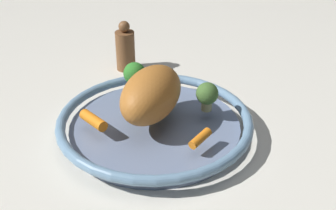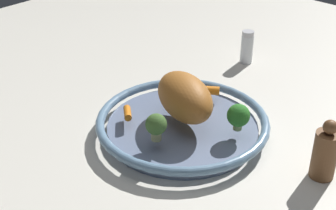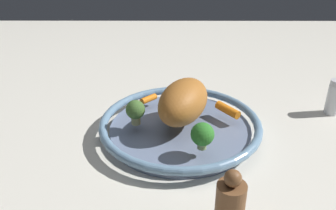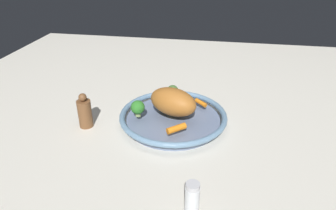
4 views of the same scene
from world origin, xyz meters
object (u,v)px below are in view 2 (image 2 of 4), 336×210
object	(u,v)px
baby_carrot_center	(128,113)
baby_carrot_left	(205,90)
broccoli_floret_mid	(156,125)
pepper_mill	(325,153)
broccoli_floret_large	(238,116)
roast_chicken_piece	(183,96)
serving_bowl	(182,124)
salt_shaker	(247,47)

from	to	relation	value
baby_carrot_center	baby_carrot_left	bearing A→B (deg)	72.13
broccoli_floret_mid	pepper_mill	world-z (taller)	pepper_mill
broccoli_floret_large	pepper_mill	size ratio (longest dim) A/B	0.45
roast_chicken_piece	broccoli_floret_mid	xyz separation A→B (m)	(0.02, -0.10, -0.01)
serving_bowl	salt_shaker	distance (m)	0.38
serving_bowl	roast_chicken_piece	bearing A→B (deg)	123.36
roast_chicken_piece	baby_carrot_left	world-z (taller)	roast_chicken_piece
serving_bowl	broccoli_floret_mid	size ratio (longest dim) A/B	6.51
pepper_mill	baby_carrot_left	bearing A→B (deg)	172.44
broccoli_floret_mid	broccoli_floret_large	distance (m)	0.16
roast_chicken_piece	pepper_mill	distance (m)	0.28
roast_chicken_piece	baby_carrot_center	size ratio (longest dim) A/B	3.48
baby_carrot_center	serving_bowl	bearing A→B (deg)	41.01
serving_bowl	roast_chicken_piece	size ratio (longest dim) A/B	2.19
roast_chicken_piece	broccoli_floret_large	world-z (taller)	roast_chicken_piece
serving_bowl	salt_shaker	world-z (taller)	salt_shaker
broccoli_floret_large	baby_carrot_center	bearing A→B (deg)	-149.99
broccoli_floret_mid	broccoli_floret_large	bearing A→B (deg)	55.59
serving_bowl	pepper_mill	bearing A→B (deg)	13.31
baby_carrot_left	broccoli_floret_large	world-z (taller)	broccoli_floret_large
baby_carrot_left	salt_shaker	bearing A→B (deg)	105.62
baby_carrot_center	pepper_mill	size ratio (longest dim) A/B	0.39
roast_chicken_piece	broccoli_floret_large	distance (m)	0.12
salt_shaker	baby_carrot_center	bearing A→B (deg)	-87.84
broccoli_floret_mid	pepper_mill	distance (m)	0.30
baby_carrot_left	broccoli_floret_mid	distance (m)	0.20
broccoli_floret_mid	pepper_mill	xyz separation A→B (m)	(0.26, 0.16, -0.02)
broccoli_floret_mid	pepper_mill	bearing A→B (deg)	31.66
baby_carrot_center	salt_shaker	size ratio (longest dim) A/B	0.52
broccoli_floret_mid	baby_carrot_left	bearing A→B (deg)	102.34
roast_chicken_piece	baby_carrot_left	bearing A→B (deg)	102.82
serving_bowl	broccoli_floret_mid	xyz separation A→B (m)	(0.02, -0.09, 0.05)
serving_bowl	baby_carrot_left	size ratio (longest dim) A/B	5.83
pepper_mill	roast_chicken_piece	bearing A→B (deg)	-167.93
broccoli_floret_mid	salt_shaker	size ratio (longest dim) A/B	0.61
broccoli_floret_large	pepper_mill	world-z (taller)	pepper_mill
baby_carrot_center	broccoli_floret_large	bearing A→B (deg)	30.01
serving_bowl	baby_carrot_center	world-z (taller)	baby_carrot_center
salt_shaker	broccoli_floret_mid	bearing A→B (deg)	-75.77
serving_bowl	baby_carrot_left	xyz separation A→B (m)	(-0.03, 0.10, 0.03)
serving_bowl	pepper_mill	distance (m)	0.28
serving_bowl	broccoli_floret_large	size ratio (longest dim) A/B	6.58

